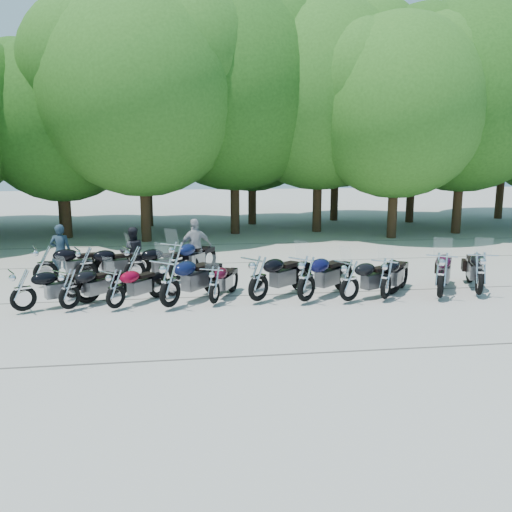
{
  "coord_description": "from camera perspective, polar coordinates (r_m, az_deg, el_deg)",
  "views": [
    {
      "loc": [
        -1.92,
        -12.82,
        3.88
      ],
      "look_at": [
        0.0,
        1.5,
        1.1
      ],
      "focal_mm": 38.0,
      "sensor_mm": 36.0,
      "label": 1
    }
  ],
  "objects": [
    {
      "name": "tree_11",
      "position": [
        29.35,
        -11.57,
        13.82
      ],
      "size": [
        7.56,
        7.56,
        9.28
      ],
      "color": "#3A2614",
      "rests_on": "ground"
    },
    {
      "name": "tree_6",
      "position": [
        25.54,
        14.66,
        14.88
      ],
      "size": [
        8.0,
        8.0,
        9.82
      ],
      "color": "#3A2614",
      "rests_on": "ground"
    },
    {
      "name": "motorcycle_8",
      "position": [
        14.61,
        13.55,
        -2.19
      ],
      "size": [
        1.95,
        2.26,
        1.3
      ],
      "primitive_type": null,
      "rotation": [
        0.0,
        0.0,
        2.49
      ],
      "color": "black",
      "rests_on": "ground"
    },
    {
      "name": "tree_14",
      "position": [
        31.6,
        16.37,
        13.99
      ],
      "size": [
        8.02,
        8.02,
        9.84
      ],
      "color": "#3A2614",
      "rests_on": "ground"
    },
    {
      "name": "motorcycle_7",
      "position": [
        14.2,
        9.83,
        -2.44
      ],
      "size": [
        2.35,
        1.67,
        1.29
      ],
      "primitive_type": null,
      "rotation": [
        0.0,
        0.0,
        2.05
      ],
      "color": "black",
      "rests_on": "ground"
    },
    {
      "name": "tree_5",
      "position": [
        26.97,
        6.69,
        16.54
      ],
      "size": [
        9.04,
        9.04,
        11.1
      ],
      "color": "#3A2614",
      "rests_on": "ground"
    },
    {
      "name": "motorcycle_13",
      "position": [
        16.42,
        -12.66,
        -0.71
      ],
      "size": [
        2.41,
        1.5,
        1.31
      ],
      "primitive_type": null,
      "rotation": [
        0.0,
        0.0,
        1.95
      ],
      "color": "black",
      "rests_on": "ground"
    },
    {
      "name": "rider_0",
      "position": [
        17.75,
        -19.87,
        0.44
      ],
      "size": [
        0.63,
        0.42,
        1.72
      ],
      "primitive_type": "imported",
      "rotation": [
        0.0,
        0.0,
        3.16
      ],
      "color": "#1D2E3D",
      "rests_on": "ground"
    },
    {
      "name": "motorcycle_12",
      "position": [
        16.75,
        -17.45,
        -0.78
      ],
      "size": [
        2.35,
        1.49,
        1.27
      ],
      "primitive_type": null,
      "rotation": [
        0.0,
        0.0,
        1.96
      ],
      "color": "black",
      "rests_on": "ground"
    },
    {
      "name": "motorcycle_9",
      "position": [
        15.1,
        18.94,
        -1.78
      ],
      "size": [
        1.95,
        2.6,
        1.44
      ],
      "primitive_type": null,
      "rotation": [
        0.0,
        0.0,
        2.62
      ],
      "color": "#32061E",
      "rests_on": "ground"
    },
    {
      "name": "rider_2",
      "position": [
        17.29,
        -6.38,
        0.94
      ],
      "size": [
        1.15,
        0.76,
        1.82
      ],
      "primitive_type": "imported",
      "rotation": [
        0.0,
        0.0,
        3.46
      ],
      "color": "#A1A0A3",
      "rests_on": "ground"
    },
    {
      "name": "rider_1",
      "position": [
        17.33,
        -12.89,
        0.38
      ],
      "size": [
        0.87,
        0.72,
        1.6
      ],
      "primitive_type": "imported",
      "rotation": [
        0.0,
        0.0,
        3.3
      ],
      "color": "black",
      "rests_on": "ground"
    },
    {
      "name": "tree_2",
      "position": [
        26.25,
        -19.92,
        13.38
      ],
      "size": [
        7.31,
        7.31,
        8.97
      ],
      "color": "#3A2614",
      "rests_on": "ground"
    },
    {
      "name": "motorcycle_0",
      "position": [
        14.31,
        -23.36,
        -3.2
      ],
      "size": [
        2.24,
        1.62,
        1.24
      ],
      "primitive_type": null,
      "rotation": [
        0.0,
        0.0,
        2.06
      ],
      "color": "black",
      "rests_on": "ground"
    },
    {
      "name": "motorcycle_6",
      "position": [
        13.99,
        5.33,
        -2.25
      ],
      "size": [
        2.38,
        2.25,
        1.42
      ],
      "primitive_type": null,
      "rotation": [
        0.0,
        0.0,
        2.3
      ],
      "color": "black",
      "rests_on": "ground"
    },
    {
      "name": "tree_3",
      "position": [
        24.24,
        -12.01,
        16.43
      ],
      "size": [
        8.7,
        8.7,
        10.67
      ],
      "color": "#3A2614",
      "rests_on": "ground"
    },
    {
      "name": "motorcycle_14",
      "position": [
        16.41,
        -8.41,
        -0.4
      ],
      "size": [
        2.04,
        2.47,
        1.4
      ],
      "primitive_type": null,
      "rotation": [
        0.0,
        0.0,
        2.53
      ],
      "color": "#0D153B",
      "rests_on": "ground"
    },
    {
      "name": "tree_7",
      "position": [
        28.0,
        21.13,
        15.32
      ],
      "size": [
        8.79,
        8.79,
        10.79
      ],
      "color": "#3A2614",
      "rests_on": "ground"
    },
    {
      "name": "motorcycle_3",
      "position": [
        13.58,
        -9.07,
        -2.67
      ],
      "size": [
        2.23,
        2.48,
        1.45
      ],
      "primitive_type": null,
      "rotation": [
        0.0,
        0.0,
        2.46
      ],
      "color": "black",
      "rests_on": "ground"
    },
    {
      "name": "tree_13",
      "position": [
        31.57,
        8.48,
        14.68
      ],
      "size": [
        8.31,
        8.31,
        10.2
      ],
      "color": "#3A2614",
      "rests_on": "ground"
    },
    {
      "name": "motorcycle_2",
      "position": [
        13.83,
        -14.6,
        -3.25
      ],
      "size": [
        1.84,
        1.96,
        1.17
      ],
      "primitive_type": null,
      "rotation": [
        0.0,
        0.0,
        2.42
      ],
      "color": "maroon",
      "rests_on": "ground"
    },
    {
      "name": "motorcycle_10",
      "position": [
        15.78,
        22.52,
        -1.57
      ],
      "size": [
        1.62,
        2.59,
        1.41
      ],
      "primitive_type": null,
      "rotation": [
        0.0,
        0.0,
        2.76
      ],
      "color": "black",
      "rests_on": "ground"
    },
    {
      "name": "motorcycle_5",
      "position": [
        13.97,
        0.26,
        -2.25
      ],
      "size": [
        2.4,
        2.16,
        1.41
      ],
      "primitive_type": null,
      "rotation": [
        0.0,
        0.0,
        2.26
      ],
      "color": "black",
      "rests_on": "ground"
    },
    {
      "name": "ground",
      "position": [
        13.53,
        0.85,
        -5.77
      ],
      "size": [
        90.0,
        90.0,
        0.0
      ],
      "primitive_type": "plane",
      "color": "gray",
      "rests_on": "ground"
    },
    {
      "name": "motorcycle_1",
      "position": [
        14.09,
        -19.07,
        -3.18
      ],
      "size": [
        1.92,
        1.99,
        1.2
      ],
      "primitive_type": null,
      "rotation": [
        0.0,
        0.0,
        2.39
      ],
      "color": "black",
      "rests_on": "ground"
    },
    {
      "name": "tree_12",
      "position": [
        29.58,
        -0.42,
        14.46
      ],
      "size": [
        7.88,
        7.88,
        9.67
      ],
      "color": "#3A2614",
      "rests_on": "ground"
    },
    {
      "name": "tree_15",
      "position": [
        35.27,
        25.0,
        15.02
      ],
      "size": [
        9.67,
        9.67,
        11.86
      ],
      "color": "#3A2614",
      "rests_on": "ground"
    },
    {
      "name": "tree_4",
      "position": [
        26.17,
        -2.32,
        16.92
      ],
      "size": [
        9.13,
        9.13,
        11.2
      ],
      "color": "#3A2614",
      "rests_on": "ground"
    },
    {
      "name": "tree_10",
      "position": [
        30.52,
        -20.27,
        13.57
      ],
      "size": [
        7.78,
        7.78,
        9.55
      ],
      "color": "#3A2614",
      "rests_on": "ground"
    },
    {
      "name": "motorcycle_4",
      "position": [
        13.85,
        -4.41,
        -2.95
      ],
      "size": [
        1.38,
        2.11,
        1.15
      ],
      "primitive_type": null,
      "rotation": [
        0.0,
        0.0,
        2.73
      ],
      "color": "#3D0818",
      "rests_on": "ground"
    },
    {
      "name": "motorcycle_11",
      "position": [
        16.87,
        -21.33,
        -0.77
      ],
      "size": [
        2.54,
        1.54,
        1.37
      ],
      "primitive_type": null,
      "rotation": [
        0.0,
        0.0,
        1.93
      ],
      "color": "black",
      "rests_on": "ground"
    }
  ]
}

